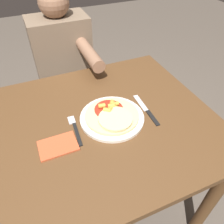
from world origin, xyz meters
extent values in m
plane|color=brown|center=(0.00, 0.00, 0.00)|extent=(8.00, 8.00, 0.00)
cube|color=brown|center=(0.00, 0.00, 0.76)|extent=(0.92, 0.86, 0.03)
cylinder|color=brown|center=(0.40, -0.37, 0.37)|extent=(0.06, 0.06, 0.74)
cylinder|color=brown|center=(-0.40, 0.37, 0.37)|extent=(0.06, 0.06, 0.74)
cylinder|color=brown|center=(0.40, 0.37, 0.37)|extent=(0.06, 0.06, 0.74)
cylinder|color=silver|center=(0.01, -0.01, 0.78)|extent=(0.28, 0.28, 0.01)
cylinder|color=#E0C689|center=(0.01, -0.01, 0.79)|extent=(0.23, 0.23, 0.01)
cylinder|color=#9E2819|center=(0.01, 0.02, 0.80)|extent=(0.13, 0.13, 0.00)
cylinder|color=beige|center=(0.01, -0.05, 0.80)|extent=(0.14, 0.14, 0.01)
cylinder|color=gold|center=(0.05, 0.03, 0.81)|extent=(0.03, 0.02, 0.02)
cylinder|color=gold|center=(-0.01, 0.04, 0.81)|extent=(0.03, 0.02, 0.02)
cylinder|color=gold|center=(0.04, 0.04, 0.81)|extent=(0.03, 0.03, 0.02)
cylinder|color=gold|center=(0.03, 0.03, 0.81)|extent=(0.03, 0.03, 0.02)
cylinder|color=gold|center=(0.01, 0.01, 0.81)|extent=(0.03, 0.03, 0.02)
cylinder|color=gold|center=(0.00, 0.01, 0.81)|extent=(0.04, 0.04, 0.02)
cylinder|color=gold|center=(0.04, 0.03, 0.81)|extent=(0.02, 0.02, 0.02)
cube|color=black|center=(-0.15, -0.04, 0.77)|extent=(0.02, 0.13, 0.00)
cube|color=silver|center=(-0.15, 0.05, 0.77)|extent=(0.03, 0.05, 0.00)
cube|color=black|center=(0.18, -0.08, 0.77)|extent=(0.02, 0.10, 0.00)
cube|color=silver|center=(0.18, 0.03, 0.77)|extent=(0.03, 0.12, 0.00)
cube|color=#C6512D|center=(-0.24, -0.07, 0.77)|extent=(0.15, 0.10, 0.01)
cylinder|color=#2D2D38|center=(-0.12, 0.67, 0.26)|extent=(0.11, 0.11, 0.52)
cylinder|color=#2D2D38|center=(0.04, 0.67, 0.26)|extent=(0.11, 0.11, 0.52)
cube|color=#75604C|center=(-0.04, 0.67, 0.76)|extent=(0.35, 0.22, 0.48)
sphere|color=#8E664C|center=(-0.04, 0.67, 1.08)|extent=(0.17, 0.17, 0.17)
cylinder|color=#8E664C|center=(0.06, 0.41, 0.87)|extent=(0.07, 0.30, 0.07)
camera|label=1|loc=(-0.25, -0.64, 1.44)|focal=35.00mm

